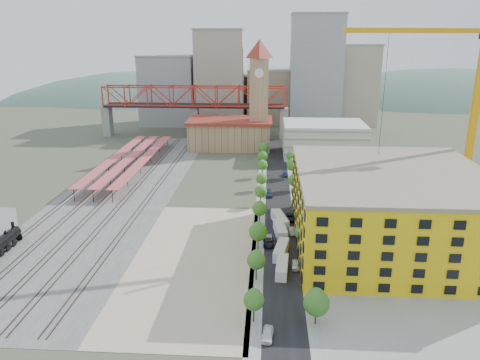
# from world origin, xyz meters

# --- Properties ---
(ground) EXTENTS (400.00, 400.00, 0.00)m
(ground) POSITION_xyz_m (0.00, 0.00, 0.00)
(ground) COLOR #474C38
(ground) RESTS_ON ground
(ballast_strip) EXTENTS (36.00, 165.00, 0.06)m
(ballast_strip) POSITION_xyz_m (-36.00, 17.50, 0.03)
(ballast_strip) COLOR #605E59
(ballast_strip) RESTS_ON ground
(dirt_lot) EXTENTS (28.00, 67.00, 0.06)m
(dirt_lot) POSITION_xyz_m (-4.00, -31.50, 0.03)
(dirt_lot) COLOR tan
(dirt_lot) RESTS_ON ground
(street_asphalt) EXTENTS (12.00, 170.00, 0.06)m
(street_asphalt) POSITION_xyz_m (16.00, 15.00, 0.03)
(street_asphalt) COLOR black
(street_asphalt) RESTS_ON ground
(sidewalk_west) EXTENTS (3.00, 170.00, 0.04)m
(sidewalk_west) POSITION_xyz_m (10.50, 15.00, 0.02)
(sidewalk_west) COLOR gray
(sidewalk_west) RESTS_ON ground
(sidewalk_east) EXTENTS (3.00, 170.00, 0.04)m
(sidewalk_east) POSITION_xyz_m (21.50, 15.00, 0.02)
(sidewalk_east) COLOR gray
(sidewalk_east) RESTS_ON ground
(construction_pad) EXTENTS (50.00, 90.00, 0.06)m
(construction_pad) POSITION_xyz_m (45.00, -20.00, 0.03)
(construction_pad) COLOR gray
(construction_pad) RESTS_ON ground
(rail_tracks) EXTENTS (26.56, 160.00, 0.18)m
(rail_tracks) POSITION_xyz_m (-37.80, 17.50, 0.15)
(rail_tracks) COLOR #382B23
(rail_tracks) RESTS_ON ground
(platform_canopies) EXTENTS (16.00, 80.00, 4.12)m
(platform_canopies) POSITION_xyz_m (-41.00, 45.00, 3.99)
(platform_canopies) COLOR #DA5653
(platform_canopies) RESTS_ON ground
(station_hall) EXTENTS (38.00, 24.00, 13.10)m
(station_hall) POSITION_xyz_m (-5.00, 82.00, 6.67)
(station_hall) COLOR tan
(station_hall) RESTS_ON ground
(clock_tower) EXTENTS (12.00, 12.00, 52.00)m
(clock_tower) POSITION_xyz_m (8.00, 79.99, 28.70)
(clock_tower) COLOR tan
(clock_tower) RESTS_ON ground
(parking_garage) EXTENTS (34.00, 26.00, 14.00)m
(parking_garage) POSITION_xyz_m (36.00, 70.00, 7.00)
(parking_garage) COLOR silver
(parking_garage) RESTS_ON ground
(truss_bridge) EXTENTS (94.00, 9.60, 25.60)m
(truss_bridge) POSITION_xyz_m (-25.00, 105.00, 18.86)
(truss_bridge) COLOR gray
(truss_bridge) RESTS_ON ground
(construction_building) EXTENTS (44.60, 50.60, 18.80)m
(construction_building) POSITION_xyz_m (42.00, -20.00, 9.41)
(construction_building) COLOR yellow
(construction_building) RESTS_ON ground
(street_trees) EXTENTS (15.40, 124.40, 8.00)m
(street_trees) POSITION_xyz_m (16.00, 5.00, 0.00)
(street_trees) COLOR #286F21
(street_trees) RESTS_ON ground
(skyline) EXTENTS (133.00, 46.00, 60.00)m
(skyline) POSITION_xyz_m (7.47, 142.31, 22.81)
(skyline) COLOR #9EA0A3
(skyline) RESTS_ON ground
(distant_hills) EXTENTS (647.00, 264.00, 227.00)m
(distant_hills) POSITION_xyz_m (45.28, 260.00, -79.54)
(distant_hills) COLOR #4C6B59
(distant_hills) RESTS_ON ground
(tower_crane) EXTENTS (53.42, 18.27, 59.07)m
(tower_crane) POSITION_xyz_m (66.08, 4.59, 36.45)
(tower_crane) COLOR #F2A20F
(tower_crane) RESTS_ON ground
(site_trailer_a) EXTENTS (3.11, 9.23, 2.48)m
(site_trailer_a) POSITION_xyz_m (16.00, -36.33, 1.24)
(site_trailer_a) COLOR silver
(site_trailer_a) RESTS_ON ground
(site_trailer_b) EXTENTS (4.10, 9.72, 2.58)m
(site_trailer_b) POSITION_xyz_m (16.00, -27.94, 1.29)
(site_trailer_b) COLOR silver
(site_trailer_b) RESTS_ON ground
(site_trailer_c) EXTENTS (3.68, 10.00, 2.67)m
(site_trailer_c) POSITION_xyz_m (16.00, -16.22, 1.34)
(site_trailer_c) COLOR silver
(site_trailer_c) RESTS_ON ground
(site_trailer_d) EXTENTS (4.89, 10.53, 2.79)m
(site_trailer_d) POSITION_xyz_m (16.00, -9.29, 1.39)
(site_trailer_d) COLOR silver
(site_trailer_d) RESTS_ON ground
(car_0) EXTENTS (2.30, 4.80, 1.58)m
(car_0) POSITION_xyz_m (13.00, -59.70, 0.79)
(car_0) COLOR white
(car_0) RESTS_ON ground
(car_1) EXTENTS (1.87, 4.91, 1.60)m
(car_1) POSITION_xyz_m (13.00, -20.93, 0.80)
(car_1) COLOR gray
(car_1) RESTS_ON ground
(car_2) EXTENTS (2.78, 5.61, 1.53)m
(car_2) POSITION_xyz_m (13.00, -22.64, 0.76)
(car_2) COLOR black
(car_2) RESTS_ON ground
(car_3) EXTENTS (2.60, 5.51, 1.55)m
(car_3) POSITION_xyz_m (13.00, 14.21, 0.78)
(car_3) COLOR navy
(car_3) RESTS_ON ground
(car_4) EXTENTS (1.78, 4.32, 1.46)m
(car_4) POSITION_xyz_m (19.00, -34.13, 0.73)
(car_4) COLOR white
(car_4) RESTS_ON ground
(car_5) EXTENTS (2.12, 4.76, 1.52)m
(car_5) POSITION_xyz_m (19.00, -15.33, 0.76)
(car_5) COLOR #9F9FA4
(car_5) RESTS_ON ground
(car_6) EXTENTS (3.03, 5.68, 1.52)m
(car_6) POSITION_xyz_m (19.00, -5.82, 0.76)
(car_6) COLOR black
(car_6) RESTS_ON ground
(car_7) EXTENTS (1.85, 4.49, 1.30)m
(car_7) POSITION_xyz_m (19.00, 36.88, 0.65)
(car_7) COLOR navy
(car_7) RESTS_ON ground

